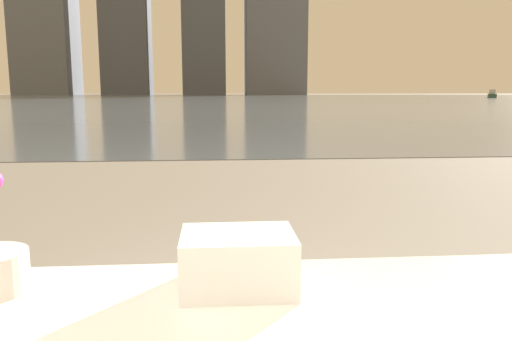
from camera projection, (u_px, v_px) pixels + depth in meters
name	position (u px, v px, depth m)	size (l,w,h in m)	color
towel_stack	(238.00, 261.00, 1.05)	(0.24, 0.18, 0.12)	white
harbor_water	(216.00, 99.00, 61.30)	(180.00, 110.00, 0.01)	slate
harbor_boat_2	(492.00, 95.00, 69.24)	(2.29, 3.16, 1.13)	#335647
skyline_tower_0	(45.00, 17.00, 110.67)	(12.05, 13.08, 34.09)	slate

